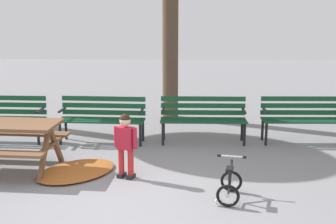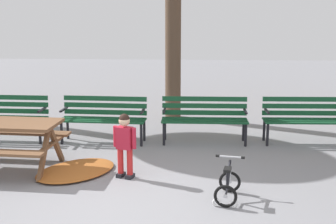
# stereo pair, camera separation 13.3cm
# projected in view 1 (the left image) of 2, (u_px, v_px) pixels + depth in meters

# --- Properties ---
(ground) EXTENTS (36.00, 36.00, 0.00)m
(ground) POSITION_uv_depth(u_px,v_px,m) (118.00, 211.00, 5.73)
(ground) COLOR gray
(picnic_table) EXTENTS (1.88, 1.45, 0.79)m
(picnic_table) POSITION_uv_depth(u_px,v_px,m) (0.00, 133.00, 7.07)
(picnic_table) COLOR brown
(picnic_table) RESTS_ON ground
(park_bench_far_left) EXTENTS (1.61, 0.50, 0.85)m
(park_bench_far_left) POSITION_uv_depth(u_px,v_px,m) (3.00, 114.00, 8.73)
(park_bench_far_left) COLOR #144728
(park_bench_far_left) RESTS_ON ground
(park_bench_left) EXTENTS (1.62, 0.53, 0.85)m
(park_bench_left) POSITION_uv_depth(u_px,v_px,m) (102.00, 115.00, 8.65)
(park_bench_left) COLOR #144728
(park_bench_left) RESTS_ON ground
(park_bench_right) EXTENTS (1.60, 0.47, 0.85)m
(park_bench_right) POSITION_uv_depth(u_px,v_px,m) (203.00, 116.00, 8.64)
(park_bench_right) COLOR #144728
(park_bench_right) RESTS_ON ground
(park_bench_far_right) EXTENTS (1.61, 0.50, 0.85)m
(park_bench_far_right) POSITION_uv_depth(u_px,v_px,m) (304.00, 116.00, 8.64)
(park_bench_far_right) COLOR #144728
(park_bench_far_right) RESTS_ON ground
(child_standing) EXTENTS (0.35, 0.23, 0.98)m
(child_standing) POSITION_uv_depth(u_px,v_px,m) (126.00, 141.00, 6.74)
(child_standing) COLOR red
(child_standing) RESTS_ON ground
(kids_bicycle) EXTENTS (0.44, 0.60, 0.54)m
(kids_bicycle) POSITION_uv_depth(u_px,v_px,m) (230.00, 185.00, 6.05)
(kids_bicycle) COLOR black
(kids_bicycle) RESTS_ON ground
(leaf_pile) EXTENTS (1.54, 1.61, 0.07)m
(leaf_pile) POSITION_uv_depth(u_px,v_px,m) (76.00, 171.00, 7.06)
(leaf_pile) COLOR #9E5623
(leaf_pile) RESTS_ON ground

